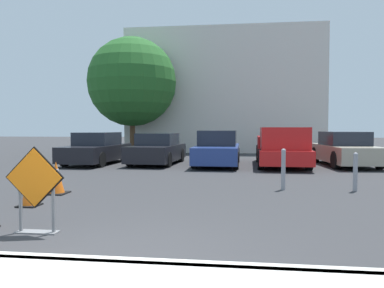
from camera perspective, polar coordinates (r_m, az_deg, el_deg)
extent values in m
plane|color=#333335|center=(14.13, 1.26, -4.01)|extent=(96.00, 96.00, 0.00)
cube|color=beige|center=(4.49, -12.50, -17.60)|extent=(21.71, 0.20, 0.14)
cube|color=black|center=(6.14, -22.84, -4.70)|extent=(0.94, 0.02, 0.94)
cube|color=orange|center=(6.13, -22.91, -4.72)|extent=(0.88, 0.02, 0.88)
cube|color=slate|center=(6.34, -22.49, -12.28)|extent=(0.65, 0.20, 0.02)
cube|color=slate|center=(6.38, -24.65, -8.37)|extent=(0.04, 0.04, 0.86)
cube|color=slate|center=(6.12, -20.38, -8.76)|extent=(0.04, 0.04, 0.86)
cube|color=black|center=(8.45, -23.55, -8.56)|extent=(0.40, 0.40, 0.03)
cone|color=orange|center=(8.39, -23.60, -6.05)|extent=(0.30, 0.30, 0.72)
cylinder|color=white|center=(8.37, -23.62, -4.98)|extent=(0.10, 0.10, 0.06)
cylinder|color=white|center=(8.39, -23.60, -6.15)|extent=(0.17, 0.17, 0.06)
cube|color=black|center=(9.75, -19.97, -7.05)|extent=(0.53, 0.53, 0.03)
cone|color=orange|center=(9.69, -20.01, -4.74)|extent=(0.39, 0.39, 0.76)
cylinder|color=white|center=(9.67, -20.02, -3.76)|extent=(0.12, 0.12, 0.07)
cylinder|color=white|center=(9.69, -20.01, -4.83)|extent=(0.22, 0.22, 0.07)
cube|color=black|center=(17.07, -14.35, -1.28)|extent=(1.97, 4.37, 0.66)
cube|color=#1E232D|center=(17.13, -14.22, 0.79)|extent=(1.63, 2.05, 0.57)
cylinder|color=black|center=(15.55, -13.73, -2.33)|extent=(0.24, 0.64, 0.63)
cylinder|color=black|center=(16.26, -18.84, -2.18)|extent=(0.24, 0.64, 0.63)
cylinder|color=black|center=(17.99, -10.28, -1.64)|extent=(0.24, 0.64, 0.63)
cylinder|color=black|center=(18.61, -14.85, -1.55)|extent=(0.24, 0.64, 0.63)
cube|color=black|center=(16.55, -5.33, -1.31)|extent=(1.99, 4.17, 0.67)
cube|color=#1E232D|center=(16.62, -5.25, 0.75)|extent=(1.65, 1.96, 0.52)
cylinder|color=black|center=(15.14, -3.67, -2.41)|extent=(0.23, 0.63, 0.62)
cylinder|color=black|center=(15.61, -9.45, -2.29)|extent=(0.23, 0.63, 0.62)
cylinder|color=black|center=(17.59, -1.68, -1.72)|extent=(0.23, 0.63, 0.62)
cylinder|color=black|center=(18.00, -6.72, -1.64)|extent=(0.23, 0.63, 0.62)
cube|color=navy|center=(15.97, 3.92, -1.41)|extent=(1.82, 4.61, 0.67)
cube|color=#1E232D|center=(16.05, 3.95, 0.93)|extent=(1.58, 2.13, 0.64)
cylinder|color=black|center=(14.53, 6.73, -2.54)|extent=(0.21, 0.66, 0.66)
cylinder|color=black|center=(14.65, 0.36, -2.48)|extent=(0.21, 0.66, 0.66)
cylinder|color=black|center=(17.36, 6.91, -1.71)|extent=(0.21, 0.66, 0.66)
cylinder|color=black|center=(17.47, 1.58, -1.67)|extent=(0.21, 0.66, 0.66)
cube|color=red|center=(16.19, 13.45, -1.50)|extent=(2.09, 5.26, 0.55)
cube|color=red|center=(14.99, 13.84, 0.86)|extent=(1.84, 2.13, 0.85)
cube|color=red|center=(18.39, 12.90, 0.54)|extent=(1.84, 0.15, 0.45)
cube|color=red|center=(17.29, 16.22, 0.38)|extent=(0.17, 2.50, 0.45)
cube|color=red|center=(17.15, 10.13, 0.43)|extent=(0.17, 2.50, 0.45)
cylinder|color=black|center=(14.75, 17.39, -2.31)|extent=(0.26, 0.80, 0.79)
cylinder|color=black|center=(14.59, 10.45, -2.29)|extent=(0.26, 0.80, 0.79)
cylinder|color=black|center=(17.84, 15.89, -1.47)|extent=(0.26, 0.80, 0.79)
cylinder|color=black|center=(17.70, 10.16, -1.44)|extent=(0.26, 0.80, 0.79)
cube|color=#A39984|center=(17.09, 22.25, -1.29)|extent=(2.12, 4.68, 0.67)
cube|color=#1E232D|center=(17.17, 22.16, 0.80)|extent=(1.73, 2.20, 0.57)
cylinder|color=black|center=(16.09, 26.70, -2.23)|extent=(0.25, 0.72, 0.70)
cylinder|color=black|center=(15.50, 21.04, -2.30)|extent=(0.25, 0.72, 0.70)
cylinder|color=black|center=(18.71, 23.24, -1.53)|extent=(0.25, 0.72, 0.70)
cylinder|color=black|center=(18.21, 18.31, -1.56)|extent=(0.25, 0.72, 0.70)
cylinder|color=gray|center=(9.96, 13.75, -3.92)|extent=(0.11, 0.11, 1.01)
sphere|color=gray|center=(9.91, 13.78, -1.01)|extent=(0.12, 0.12, 0.12)
cylinder|color=gray|center=(10.32, 23.62, -4.07)|extent=(0.11, 0.11, 0.93)
sphere|color=gray|center=(10.28, 23.67, -1.50)|extent=(0.12, 0.12, 0.12)
cube|color=beige|center=(26.07, 4.97, 7.77)|extent=(12.71, 5.00, 7.99)
cylinder|color=#513823|center=(23.01, -9.06, 1.42)|extent=(0.32, 0.32, 2.36)
sphere|color=#235B23|center=(23.17, -9.11, 9.32)|extent=(5.35, 5.35, 5.35)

